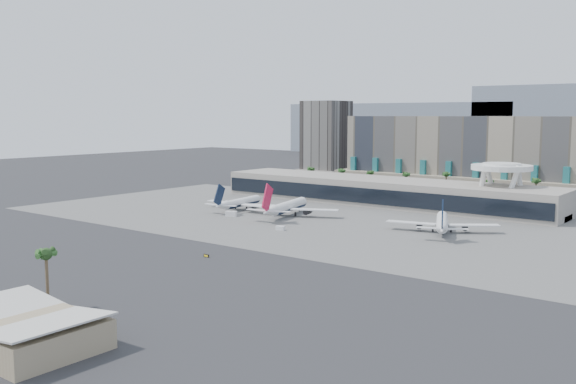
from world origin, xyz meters
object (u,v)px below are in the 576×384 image
Objects in this scene: service_vehicle_b at (280,228)px; taxiway_sign at (206,256)px; service_vehicle_a at (231,214)px; airliner_right at (442,222)px; airliner_left at (240,202)px; airliner_centre at (287,207)px.

service_vehicle_b is 1.56× the size of taxiway_sign.
airliner_right is at bearing -9.94° from service_vehicle_a.
airliner_left is 0.98× the size of airliner_right.
airliner_centre is at bearing 159.67° from airliner_right.
airliner_right is at bearing -10.37° from airliner_centre.
taxiway_sign is at bearing -83.46° from airliner_centre.
airliner_centre is 23.78m from service_vehicle_a.
airliner_left is 27.90m from airliner_centre.
service_vehicle_a is (-86.11, -20.06, -2.55)m from airliner_right.
airliner_right reaches higher than service_vehicle_a.
airliner_right is (68.27, 4.61, -0.34)m from airliner_centre.
service_vehicle_a is at bearing -153.33° from airliner_centre.
airliner_centre is 14.40× the size of service_vehicle_b.
service_vehicle_b is at bearing -41.18° from airliner_left.
airliner_centre is 68.42m from airliner_right.
airliner_left is 12.29× the size of service_vehicle_b.
service_vehicle_b is at bearing 99.11° from taxiway_sign.
airliner_left reaches higher than taxiway_sign.
airliner_centre is at bearing -11.59° from airliner_left.
taxiway_sign is at bearing -97.80° from service_vehicle_b.
airliner_right is 8.57× the size of service_vehicle_a.
airliner_centre reaches higher than airliner_left.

